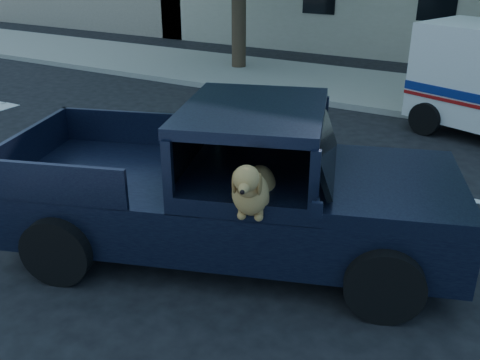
{
  "coord_description": "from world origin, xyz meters",
  "views": [
    {
      "loc": [
        4.42,
        -4.92,
        3.69
      ],
      "look_at": [
        1.65,
        -0.12,
        1.23
      ],
      "focal_mm": 40.0,
      "sensor_mm": 36.0,
      "label": 1
    }
  ],
  "objects": [
    {
      "name": "pickup_truck",
      "position": [
        1.23,
        0.22,
        0.66
      ],
      "size": [
        5.87,
        3.8,
        1.96
      ],
      "rotation": [
        0.0,
        0.0,
        0.34
      ],
      "color": "black",
      "rests_on": "ground"
    },
    {
      "name": "far_sidewalk",
      "position": [
        0.0,
        9.2,
        0.07
      ],
      "size": [
        60.0,
        4.0,
        0.15
      ],
      "primitive_type": "cube",
      "color": "gray",
      "rests_on": "ground"
    },
    {
      "name": "lane_stripes",
      "position": [
        2.0,
        3.4,
        0.01
      ],
      "size": [
        21.6,
        0.14,
        0.01
      ],
      "primitive_type": null,
      "color": "silver",
      "rests_on": "ground"
    },
    {
      "name": "ground",
      "position": [
        0.0,
        0.0,
        0.0
      ],
      "size": [
        120.0,
        120.0,
        0.0
      ],
      "primitive_type": "plane",
      "color": "black",
      "rests_on": "ground"
    }
  ]
}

